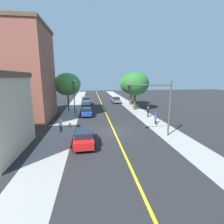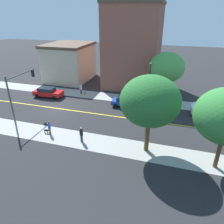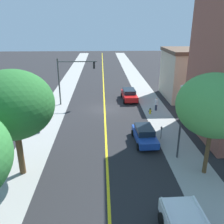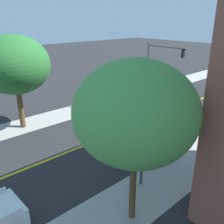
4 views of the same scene
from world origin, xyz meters
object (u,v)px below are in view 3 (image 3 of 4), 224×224
Objects in this scene: street_tree_right_corner at (214,105)px; parking_meter at (161,131)px; street_tree_left_far at (13,105)px; traffic_light_mast at (71,74)px; small_dog at (51,114)px; street_lamp at (182,114)px; pedestrian_white_shirt at (156,104)px; fire_hydrant at (150,111)px; pedestrian_black_shirt at (38,125)px; blue_sedan_left_curb at (145,134)px; pedestrian_blue_shirt at (49,111)px; red_sedan_left_curb at (129,95)px.

parking_meter is (1.97, -5.77, -4.57)m from street_tree_right_corner.
parking_meter is (-11.85, -5.20, -4.63)m from street_tree_left_far.
small_dog is (2.01, 4.65, -3.93)m from traffic_light_mast.
street_lamp is 3.70× the size of pedestrian_white_shirt.
parking_meter is (0.28, 6.93, 0.47)m from fire_hydrant.
fire_hydrant is at bearing -135.03° from street_tree_left_far.
street_lamp is 14.29m from pedestrian_black_shirt.
street_lamp is at bearing -54.48° from traffic_light_mast.
small_dog is at bearing -38.77° from street_lamp.
traffic_light_mast is 3.72× the size of pedestrian_white_shirt.
street_tree_right_corner is 7.87m from blue_sedan_left_curb.
pedestrian_white_shirt is 13.32m from small_dog.
pedestrian_white_shirt reaches higher than blue_sedan_left_curb.
blue_sedan_left_curb is at bearing -86.41° from pedestrian_blue_shirt.
pedestrian_blue_shirt is at bearing -111.75° from pedestrian_white_shirt.
pedestrian_white_shirt is at bearing -93.53° from street_lamp.
fire_hydrant is at bearing -82.42° from street_tree_right_corner.
parking_meter is 0.75× the size of pedestrian_white_shirt.
red_sedan_left_curb is 13.35m from blue_sedan_left_curb.
street_tree_left_far is 4.62× the size of pedestrian_white_shirt.
street_lamp is 16.06m from pedestrian_blue_shirt.
blue_sedan_left_curb is at bearing -155.59° from street_tree_left_far.
blue_sedan_left_curb reaches higher than small_dog.
pedestrian_black_shirt reaches higher than pedestrian_white_shirt.
red_sedan_left_curb is at bearing -81.98° from street_lamp.
pedestrian_blue_shirt is at bearing -88.98° from street_tree_left_far.
red_sedan_left_curb is 11.96m from small_dog.
blue_sedan_left_curb is at bearing 36.81° from pedestrian_black_shirt.
pedestrian_black_shirt is 1.08× the size of pedestrian_blue_shirt.
pedestrian_blue_shirt is at bearing -26.30° from parking_meter.
fire_hydrant is 0.12× the size of street_lamp.
fire_hydrant is 12.39m from pedestrian_blue_shirt.
pedestrian_black_shirt reaches higher than red_sedan_left_curb.
street_tree_right_corner is at bearing 33.21° from blue_sedan_left_curb.
pedestrian_white_shirt is 2.42× the size of small_dog.
red_sedan_left_curb is at bearing -70.89° from fire_hydrant.
small_dog is (-0.12, -0.55, -0.55)m from pedestrian_blue_shirt.
parking_meter reaches higher than small_dog.
parking_meter is 8.24m from pedestrian_white_shirt.
blue_sedan_left_curb reaches higher than fire_hydrant.
red_sedan_left_curb is 1.10× the size of blue_sedan_left_curb.
fire_hydrant is at bearing -88.49° from street_lamp.
traffic_light_mast is at bearing -96.75° from street_tree_left_far.
pedestrian_black_shirt reaches higher than pedestrian_blue_shirt.
street_tree_left_far is 1.24× the size of traffic_light_mast.
pedestrian_blue_shirt is (14.03, -11.73, -4.52)m from street_tree_right_corner.
street_tree_left_far is at bearing -68.21° from blue_sedan_left_curb.
street_lamp reaches higher than small_dog.
fire_hydrant is 0.45× the size of pedestrian_blue_shirt.
small_dog is at bearing -114.01° from pedestrian_white_shirt.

